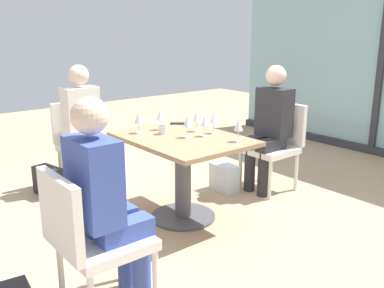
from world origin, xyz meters
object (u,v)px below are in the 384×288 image
(dining_table_main, at_px, (183,161))
(wine_glass_2, at_px, (139,118))
(chair_side_end, at_px, (81,139))
(person_side_end, at_px, (84,122))
(wine_glass_1, at_px, (214,118))
(wine_glass_0, at_px, (205,121))
(coffee_cup, at_px, (163,129))
(wine_glass_6, at_px, (196,116))
(chair_front_right, at_px, (89,235))
(chair_near_window, at_px, (276,141))
(handbag_2, at_px, (224,178))
(person_front_right, at_px, (105,196))
(wine_glass_4, at_px, (160,115))
(handbag_0, at_px, (48,181))
(wine_glass_3, at_px, (187,122))
(person_near_window, at_px, (270,123))
(cell_phone_on_table, at_px, (178,123))
(wine_glass_5, at_px, (239,125))

(dining_table_main, bearing_deg, wine_glass_2, -148.34)
(chair_side_end, height_order, person_side_end, person_side_end)
(wine_glass_1, bearing_deg, wine_glass_0, -76.49)
(coffee_cup, bearing_deg, wine_glass_6, 69.35)
(chair_front_right, relative_size, coffee_cup, 9.67)
(chair_near_window, bearing_deg, wine_glass_6, -94.58)
(handbag_2, bearing_deg, wine_glass_1, -50.74)
(person_front_right, height_order, wine_glass_1, person_front_right)
(wine_glass_2, xyz_separation_m, wine_glass_4, (0.01, 0.22, 0.00))
(person_front_right, xyz_separation_m, handbag_0, (-1.98, 0.39, -0.56))
(chair_front_right, xyz_separation_m, person_front_right, (-0.00, 0.11, 0.20))
(wine_glass_3, bearing_deg, handbag_0, -151.49)
(chair_side_end, xyz_separation_m, wine_glass_4, (0.98, 0.32, 0.37))
(person_side_end, xyz_separation_m, wine_glass_0, (1.30, 0.47, 0.16))
(wine_glass_1, bearing_deg, person_near_window, 94.83)
(handbag_0, bearing_deg, chair_side_end, 81.99)
(cell_phone_on_table, bearing_deg, wine_glass_6, 30.01)
(chair_front_right, bearing_deg, wine_glass_1, 112.99)
(wine_glass_1, bearing_deg, person_side_end, -154.63)
(wine_glass_1, distance_m, handbag_2, 0.90)
(chair_near_window, xyz_separation_m, coffee_cup, (-0.19, -1.27, 0.28))
(wine_glass_4, relative_size, cell_phone_on_table, 1.28)
(person_near_window, relative_size, wine_glass_4, 6.81)
(cell_phone_on_table, bearing_deg, wine_glass_3, 10.79)
(person_front_right, bearing_deg, chair_front_right, -90.00)
(wine_glass_2, bearing_deg, chair_near_window, 76.42)
(handbag_0, height_order, handbag_2, same)
(wine_glass_6, distance_m, coffee_cup, 0.31)
(handbag_2, bearing_deg, chair_front_right, -60.44)
(person_side_end, xyz_separation_m, handbag_2, (0.95, 1.04, -0.56))
(wine_glass_4, distance_m, handbag_2, 1.02)
(chair_side_end, bearing_deg, wine_glass_2, 6.18)
(person_near_window, bearing_deg, person_side_end, -130.39)
(wine_glass_6, distance_m, cell_phone_on_table, 0.37)
(person_side_end, distance_m, handbag_0, 0.69)
(wine_glass_5, height_order, cell_phone_on_table, wine_glass_5)
(person_near_window, height_order, wine_glass_2, person_near_window)
(chair_near_window, bearing_deg, wine_glass_0, -84.58)
(person_side_end, bearing_deg, wine_glass_3, 14.98)
(coffee_cup, height_order, handbag_0, coffee_cup)
(wine_glass_3, bearing_deg, wine_glass_1, 84.74)
(cell_phone_on_table, xyz_separation_m, handbag_2, (0.17, 0.45, -0.59))
(person_near_window, xyz_separation_m, wine_glass_4, (-0.33, -1.08, 0.16))
(person_front_right, relative_size, wine_glass_0, 6.81)
(wine_glass_4, bearing_deg, wine_glass_1, 34.88)
(wine_glass_2, xyz_separation_m, handbag_2, (0.09, 0.93, -0.72))
(person_near_window, relative_size, handbag_2, 4.20)
(wine_glass_4, bearing_deg, wine_glass_6, 39.52)
(coffee_cup, relative_size, cell_phone_on_table, 0.62)
(person_side_end, relative_size, wine_glass_0, 6.81)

